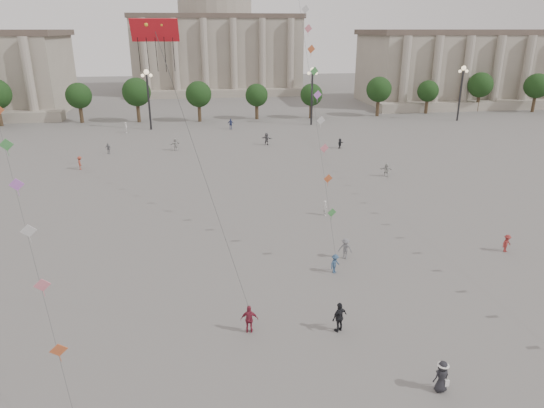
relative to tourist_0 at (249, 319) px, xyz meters
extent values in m
plane|color=#5E5B58|center=(3.96, -4.57, -0.90)|extent=(360.00, 360.00, 0.00)
cube|color=gray|center=(78.96, 90.43, 7.10)|extent=(80.00, 22.00, 16.00)
cube|color=#51443B|center=(78.96, 90.43, 15.70)|extent=(81.60, 22.44, 1.20)
cube|color=gray|center=(3.96, 125.43, 9.10)|extent=(46.00, 30.00, 20.00)
cube|color=#51443B|center=(3.96, 125.43, 19.70)|extent=(46.92, 30.60, 1.20)
cube|color=gray|center=(3.96, 108.43, 0.10)|extent=(48.30, 4.00, 2.00)
cylinder|color=gray|center=(3.96, 125.43, 21.60)|extent=(21.00, 21.00, 5.00)
sphere|color=gray|center=(3.96, 125.43, 24.10)|extent=(21.00, 21.00, 21.00)
cylinder|color=#39291C|center=(-38.04, 73.43, 0.86)|extent=(0.70, 0.70, 3.52)
sphere|color=black|center=(-38.04, 73.43, 4.54)|extent=(5.12, 5.12, 5.12)
cylinder|color=#39291C|center=(-26.04, 73.43, 0.86)|extent=(0.70, 0.70, 3.52)
sphere|color=black|center=(-26.04, 73.43, 4.54)|extent=(5.12, 5.12, 5.12)
cylinder|color=#39291C|center=(-14.04, 73.43, 0.86)|extent=(0.70, 0.70, 3.52)
sphere|color=black|center=(-14.04, 73.43, 4.54)|extent=(5.12, 5.12, 5.12)
cylinder|color=#39291C|center=(-2.04, 73.43, 0.86)|extent=(0.70, 0.70, 3.52)
sphere|color=black|center=(-2.04, 73.43, 4.54)|extent=(5.12, 5.12, 5.12)
cylinder|color=#39291C|center=(9.96, 73.43, 0.86)|extent=(0.70, 0.70, 3.52)
sphere|color=black|center=(9.96, 73.43, 4.54)|extent=(5.12, 5.12, 5.12)
cylinder|color=#39291C|center=(21.96, 73.43, 0.86)|extent=(0.70, 0.70, 3.52)
sphere|color=black|center=(21.96, 73.43, 4.54)|extent=(5.12, 5.12, 5.12)
cylinder|color=#39291C|center=(33.96, 73.43, 0.86)|extent=(0.70, 0.70, 3.52)
sphere|color=black|center=(33.96, 73.43, 4.54)|extent=(5.12, 5.12, 5.12)
cylinder|color=#39291C|center=(45.96, 73.43, 0.86)|extent=(0.70, 0.70, 3.52)
sphere|color=black|center=(45.96, 73.43, 4.54)|extent=(5.12, 5.12, 5.12)
cylinder|color=#39291C|center=(57.96, 73.43, 0.86)|extent=(0.70, 0.70, 3.52)
sphere|color=black|center=(57.96, 73.43, 4.54)|extent=(5.12, 5.12, 5.12)
cylinder|color=#39291C|center=(69.96, 73.43, 0.86)|extent=(0.70, 0.70, 3.52)
sphere|color=black|center=(69.96, 73.43, 4.54)|extent=(5.12, 5.12, 5.12)
cylinder|color=#262628|center=(-11.04, 65.43, 4.10)|extent=(0.36, 0.36, 10.00)
sphere|color=#FFE5B2|center=(-11.04, 65.43, 9.30)|extent=(0.90, 0.90, 0.90)
sphere|color=#FFE5B2|center=(-11.74, 65.43, 8.70)|extent=(0.60, 0.60, 0.60)
sphere|color=#FFE5B2|center=(-10.34, 65.43, 8.70)|extent=(0.60, 0.60, 0.60)
cylinder|color=#262628|center=(18.96, 65.43, 4.10)|extent=(0.36, 0.36, 10.00)
sphere|color=#FFE5B2|center=(18.96, 65.43, 9.30)|extent=(0.90, 0.90, 0.90)
sphere|color=#FFE5B2|center=(18.26, 65.43, 8.70)|extent=(0.60, 0.60, 0.60)
sphere|color=#FFE5B2|center=(19.66, 65.43, 8.70)|extent=(0.60, 0.60, 0.60)
cylinder|color=#262628|center=(48.96, 65.43, 4.10)|extent=(0.36, 0.36, 10.00)
sphere|color=#FFE5B2|center=(48.96, 65.43, 9.30)|extent=(0.90, 0.90, 0.90)
sphere|color=#FFE5B2|center=(48.26, 65.43, 8.70)|extent=(0.60, 0.60, 0.60)
sphere|color=#FFE5B2|center=(49.66, 65.43, 8.70)|extent=(0.60, 0.60, 0.60)
imported|color=navy|center=(3.39, 63.43, 0.06)|extent=(1.14, 0.50, 1.93)
imported|color=#B6B5B1|center=(-6.03, 48.18, 0.04)|extent=(1.76, 1.46, 1.90)
imported|color=slate|center=(8.63, 8.82, -0.03)|extent=(1.29, 1.06, 1.74)
imported|color=beige|center=(20.39, 30.29, -0.05)|extent=(1.65, 0.94, 1.70)
imported|color=maroon|center=(22.13, 8.02, -0.15)|extent=(1.11, 0.89, 1.51)
imported|color=black|center=(18.93, 45.75, -0.13)|extent=(1.32, 1.35, 1.54)
imported|color=silver|center=(-15.11, 62.99, 0.03)|extent=(0.47, 0.70, 1.88)
imported|color=#5C5B60|center=(8.11, 49.84, 0.06)|extent=(1.80, 1.47, 1.93)
imported|color=silver|center=(9.46, 18.42, -0.14)|extent=(0.53, 0.64, 1.52)
imported|color=slate|center=(-15.76, 47.65, -0.13)|extent=(0.98, 0.62, 1.55)
imported|color=#9D3D2A|center=(-17.98, 39.38, -0.03)|extent=(0.97, 1.28, 1.76)
imported|color=maroon|center=(0.00, 0.00, 0.00)|extent=(1.11, 0.58, 1.81)
imported|color=black|center=(5.39, -0.70, 0.07)|extent=(1.22, 0.98, 1.94)
imported|color=#304C6D|center=(7.17, 6.61, -0.15)|extent=(1.11, 1.04, 1.50)
imported|color=black|center=(9.03, -6.50, -0.03)|extent=(0.95, 0.71, 1.75)
cone|color=white|center=(9.03, -6.50, 0.72)|extent=(0.52, 0.52, 0.14)
cylinder|color=white|center=(9.03, -6.50, 0.66)|extent=(0.60, 0.60, 0.02)
cube|color=white|center=(9.28, -6.65, -0.35)|extent=(0.22, 0.10, 0.35)
cube|color=red|center=(-4.22, -0.56, 16.39)|extent=(2.23, 0.66, 1.02)
cube|color=#178126|center=(-4.57, -0.60, 16.64)|extent=(0.36, 0.21, 0.34)
cube|color=#1F3DA7|center=(-3.87, -0.60, 16.64)|extent=(0.36, 0.21, 0.34)
sphere|color=gold|center=(-4.57, -0.64, 16.64)|extent=(0.20, 0.20, 0.20)
sphere|color=gold|center=(-3.87, -0.64, 16.64)|extent=(0.20, 0.20, 0.20)
cylinder|color=#3F3F3F|center=(-2.11, -0.28, 8.54)|extent=(0.02, 0.02, 16.26)
cube|color=#BD562C|center=(-9.08, -5.75, 3.04)|extent=(0.76, 0.25, 0.76)
cube|color=#D57181|center=(-10.15, -3.25, 5.01)|extent=(0.76, 0.25, 0.76)
cube|color=silver|center=(-11.22, -0.76, 6.82)|extent=(0.76, 0.25, 0.76)
cube|color=#B566CD|center=(-12.30, 1.74, 8.54)|extent=(0.76, 0.25, 0.76)
cube|color=#418D45|center=(-13.37, 4.23, 10.20)|extent=(0.76, 0.25, 0.76)
cube|color=#418D45|center=(7.25, 8.34, 3.31)|extent=(0.76, 0.25, 0.76)
cube|color=#BD562C|center=(7.33, 10.07, 5.48)|extent=(0.76, 0.25, 0.76)
cube|color=#D57181|center=(7.41, 11.80, 7.49)|extent=(0.76, 0.25, 0.76)
cube|color=silver|center=(7.49, 13.52, 9.40)|extent=(0.76, 0.25, 0.76)
cube|color=#B566CD|center=(7.56, 15.25, 11.24)|extent=(0.76, 0.25, 0.76)
cube|color=#418D45|center=(7.64, 16.98, 13.02)|extent=(0.76, 0.25, 0.76)
cube|color=#BD562C|center=(7.72, 18.71, 14.76)|extent=(0.76, 0.25, 0.76)
cube|color=#D57181|center=(7.80, 20.43, 16.47)|extent=(0.76, 0.25, 0.76)
cube|color=silver|center=(7.88, 22.16, 18.14)|extent=(0.76, 0.25, 0.76)
camera|label=1|loc=(-2.43, -24.94, 16.44)|focal=32.00mm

